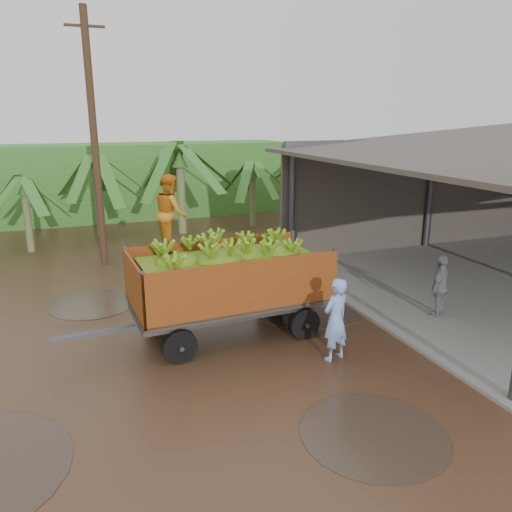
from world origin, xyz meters
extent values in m
plane|color=black|center=(0.00, 0.00, 0.00)|extent=(100.00, 100.00, 0.00)
cube|color=#383330|center=(11.00, 5.90, 2.00)|extent=(12.00, 0.12, 4.00)
cube|color=#2D661E|center=(-2.00, 16.00, 1.80)|extent=(22.00, 3.00, 3.60)
cube|color=#47474C|center=(-1.50, 0.76, 0.53)|extent=(1.74, 0.19, 0.12)
imported|color=#C27216|center=(0.34, 1.35, 2.86)|extent=(0.66, 0.84, 1.69)
imported|color=#789EDB|center=(3.16, -1.09, 0.88)|extent=(0.74, 0.60, 1.76)
imported|color=gray|center=(6.65, -0.10, 0.83)|extent=(1.04, 0.85, 1.66)
cylinder|color=#47301E|center=(-0.73, 7.88, 4.07)|extent=(0.24, 0.24, 8.14)
cube|color=#47301E|center=(-0.73, 7.88, 7.53)|extent=(1.20, 0.08, 0.08)
camera|label=1|loc=(-1.74, -9.35, 4.91)|focal=35.00mm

